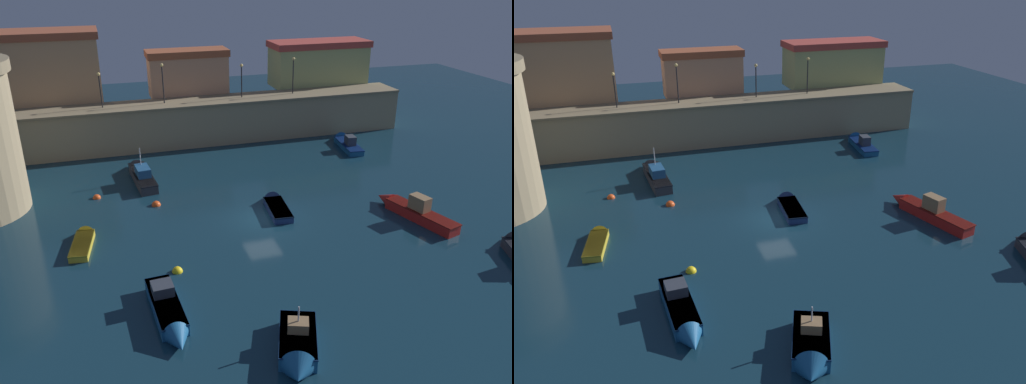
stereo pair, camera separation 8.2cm
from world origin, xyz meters
The scene contains 17 objects.
ground_plane centered at (0.00, 0.00, 0.00)m, with size 102.11×102.11×0.00m, color #112D3D.
quay_wall centered at (0.00, 18.99, 2.21)m, with size 42.59×4.25×4.40m.
old_town_backdrop centered at (-4.09, 23.39, 7.22)m, with size 40.84×5.80×7.05m.
quay_lamp_0 centered at (-10.09, 18.99, 6.65)m, with size 0.32×0.32×3.37m.
quay_lamp_1 centered at (-4.13, 18.99, 6.95)m, with size 0.32×0.32×3.89m.
quay_lamp_2 centered at (3.90, 18.99, 6.68)m, with size 0.32×0.32×3.42m.
quay_lamp_3 centered at (9.56, 18.99, 6.89)m, with size 0.32×0.32×3.80m.
moored_boat_0 centered at (-7.66, 10.40, 0.53)m, with size 2.03×7.39×3.27m.
moored_boat_1 centered at (-8.28, -9.51, 0.45)m, with size 1.76×6.23×1.64m.
moored_boat_2 centered at (13.28, 13.28, 0.39)m, with size 2.22×6.45×1.85m.
moored_boat_3 centered at (1.51, 1.57, 0.28)m, with size 1.85×4.98×1.34m.
moored_boat_4 centered at (10.71, -2.89, 0.55)m, with size 3.08×7.32×2.02m.
moored_boat_6 centered at (-12.48, 0.30, 0.26)m, with size 1.82×4.66×1.11m.
moored_boat_7 centered at (-2.87, -14.09, 0.46)m, with size 3.27×4.83×2.61m.
mooring_buoy_0 centered at (-7.13, 4.76, 0.00)m, with size 0.71×0.71×0.71m, color #EA4C19.
mooring_buoy_1 centered at (-7.11, -5.04, 0.00)m, with size 0.66×0.66×0.66m, color yellow.
mooring_buoy_2 centered at (-11.47, 7.52, 0.00)m, with size 0.62×0.62×0.62m, color #EA4C19.
Camera 1 is at (-10.48, -31.69, 17.11)m, focal length 35.97 mm.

